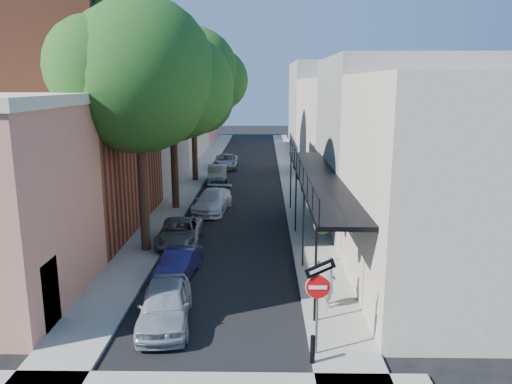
{
  "coord_description": "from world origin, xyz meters",
  "views": [
    {
      "loc": [
        1.64,
        -11.95,
        7.67
      ],
      "look_at": [
        1.29,
        10.26,
        2.8
      ],
      "focal_mm": 35.0,
      "sensor_mm": 36.0,
      "label": 1
    }
  ],
  "objects_px": {
    "bollard": "(313,349)",
    "oak_near": "(149,78)",
    "parked_car_d": "(213,201)",
    "oak_mid": "(179,93)",
    "parked_car_f": "(217,174)",
    "sign_post": "(318,291)",
    "pedestrian": "(329,281)",
    "parked_car_a": "(165,305)",
    "parked_car_c": "(180,233)",
    "oak_far": "(199,75)",
    "parked_car_b": "(179,264)",
    "parked_car_g": "(226,161)",
    "parked_car_e": "(218,187)"
  },
  "relations": [
    {
      "from": "oak_near",
      "to": "bollard",
      "type": "bearing_deg",
      "value": -56.88
    },
    {
      "from": "oak_mid",
      "to": "parked_car_f",
      "type": "xyz_separation_m",
      "value": [
        1.44,
        8.12,
        -6.38
      ]
    },
    {
      "from": "oak_mid",
      "to": "oak_near",
      "type": "bearing_deg",
      "value": -89.63
    },
    {
      "from": "oak_mid",
      "to": "parked_car_f",
      "type": "relative_size",
      "value": 2.49
    },
    {
      "from": "bollard",
      "to": "parked_car_c",
      "type": "relative_size",
      "value": 0.19
    },
    {
      "from": "parked_car_d",
      "to": "parked_car_a",
      "type": "bearing_deg",
      "value": -83.26
    },
    {
      "from": "parked_car_a",
      "to": "parked_car_e",
      "type": "bearing_deg",
      "value": 84.29
    },
    {
      "from": "sign_post",
      "to": "pedestrian",
      "type": "relative_size",
      "value": 1.68
    },
    {
      "from": "bollard",
      "to": "oak_far",
      "type": "xyz_separation_m",
      "value": [
        -6.35,
        26.77,
        7.74
      ]
    },
    {
      "from": "parked_car_d",
      "to": "bollard",
      "type": "bearing_deg",
      "value": -68.19
    },
    {
      "from": "oak_mid",
      "to": "parked_car_a",
      "type": "xyz_separation_m",
      "value": [
        1.89,
        -15.32,
        -6.37
      ]
    },
    {
      "from": "parked_car_c",
      "to": "parked_car_e",
      "type": "bearing_deg",
      "value": 83.23
    },
    {
      "from": "parked_car_a",
      "to": "parked_car_c",
      "type": "distance_m",
      "value": 8.22
    },
    {
      "from": "sign_post",
      "to": "parked_car_e",
      "type": "relative_size",
      "value": 0.82
    },
    {
      "from": "oak_mid",
      "to": "parked_car_c",
      "type": "relative_size",
      "value": 2.36
    },
    {
      "from": "sign_post",
      "to": "bollard",
      "type": "bearing_deg",
      "value": -108.56
    },
    {
      "from": "parked_car_a",
      "to": "parked_car_b",
      "type": "bearing_deg",
      "value": 87.69
    },
    {
      "from": "bollard",
      "to": "parked_car_d",
      "type": "xyz_separation_m",
      "value": [
        -4.45,
        16.89,
        0.14
      ]
    },
    {
      "from": "oak_mid",
      "to": "parked_car_e",
      "type": "height_order",
      "value": "oak_mid"
    },
    {
      "from": "parked_car_g",
      "to": "parked_car_a",
      "type": "bearing_deg",
      "value": -89.85
    },
    {
      "from": "sign_post",
      "to": "oak_near",
      "type": "distance_m",
      "value": 12.77
    },
    {
      "from": "oak_mid",
      "to": "parked_car_d",
      "type": "xyz_separation_m",
      "value": [
        1.97,
        -0.84,
        -6.4
      ]
    },
    {
      "from": "parked_car_c",
      "to": "pedestrian",
      "type": "distance_m",
      "value": 9.38
    },
    {
      "from": "sign_post",
      "to": "bollard",
      "type": "height_order",
      "value": "sign_post"
    },
    {
      "from": "sign_post",
      "to": "oak_mid",
      "type": "height_order",
      "value": "oak_mid"
    },
    {
      "from": "parked_car_a",
      "to": "parked_car_c",
      "type": "bearing_deg",
      "value": 90.36
    },
    {
      "from": "sign_post",
      "to": "parked_car_g",
      "type": "height_order",
      "value": "sign_post"
    },
    {
      "from": "sign_post",
      "to": "parked_car_f",
      "type": "height_order",
      "value": "sign_post"
    },
    {
      "from": "parked_car_a",
      "to": "parked_car_e",
      "type": "distance_m",
      "value": 18.88
    },
    {
      "from": "bollard",
      "to": "oak_far",
      "type": "relative_size",
      "value": 0.07
    },
    {
      "from": "oak_far",
      "to": "parked_car_a",
      "type": "bearing_deg",
      "value": -85.71
    },
    {
      "from": "sign_post",
      "to": "parked_car_c",
      "type": "xyz_separation_m",
      "value": [
        -5.55,
        10.1,
        -1.44
      ]
    },
    {
      "from": "parked_car_g",
      "to": "parked_car_f",
      "type": "bearing_deg",
      "value": -91.65
    },
    {
      "from": "oak_near",
      "to": "pedestrian",
      "type": "xyz_separation_m",
      "value": [
        7.27,
        -6.13,
        -6.87
      ]
    },
    {
      "from": "bollard",
      "to": "oak_near",
      "type": "height_order",
      "value": "oak_near"
    },
    {
      "from": "oak_far",
      "to": "parked_car_f",
      "type": "xyz_separation_m",
      "value": [
        1.38,
        -0.92,
        -7.58
      ]
    },
    {
      "from": "parked_car_a",
      "to": "parked_car_b",
      "type": "distance_m",
      "value": 4.0
    },
    {
      "from": "pedestrian",
      "to": "parked_car_d",
      "type": "bearing_deg",
      "value": 20.09
    },
    {
      "from": "parked_car_b",
      "to": "parked_car_g",
      "type": "xyz_separation_m",
      "value": [
        -0.06,
        26.32,
        0.09
      ]
    },
    {
      "from": "bollard",
      "to": "oak_near",
      "type": "relative_size",
      "value": 0.07
    },
    {
      "from": "oak_far",
      "to": "parked_car_g",
      "type": "xyz_separation_m",
      "value": [
        1.53,
        5.95,
        -7.62
      ]
    },
    {
      "from": "parked_car_c",
      "to": "parked_car_e",
      "type": "xyz_separation_m",
      "value": [
        0.87,
        10.71,
        0.02
      ]
    },
    {
      "from": "parked_car_a",
      "to": "pedestrian",
      "type": "xyz_separation_m",
      "value": [
        5.43,
        1.23,
        0.33
      ]
    },
    {
      "from": "oak_near",
      "to": "parked_car_g",
      "type": "bearing_deg",
      "value": 86.16
    },
    {
      "from": "bollard",
      "to": "oak_mid",
      "type": "xyz_separation_m",
      "value": [
        -6.42,
        17.73,
        6.54
      ]
    },
    {
      "from": "parked_car_f",
      "to": "oak_far",
      "type": "bearing_deg",
      "value": 142.5
    },
    {
      "from": "bollard",
      "to": "parked_car_b",
      "type": "distance_m",
      "value": 7.98
    },
    {
      "from": "parked_car_d",
      "to": "parked_car_g",
      "type": "height_order",
      "value": "parked_car_d"
    },
    {
      "from": "oak_far",
      "to": "sign_post",
      "type": "bearing_deg",
      "value": -76.09
    },
    {
      "from": "parked_car_d",
      "to": "parked_car_f",
      "type": "relative_size",
      "value": 1.11
    }
  ]
}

